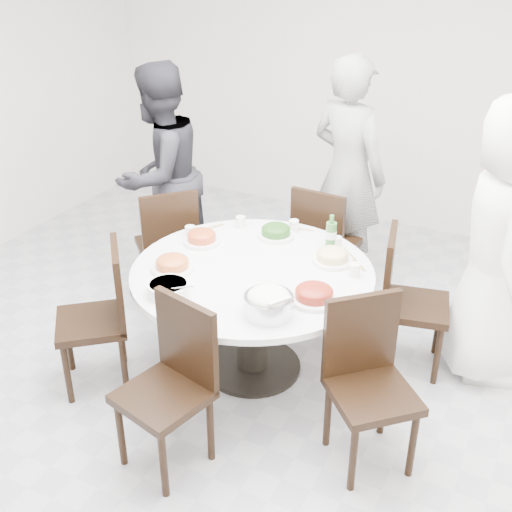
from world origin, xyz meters
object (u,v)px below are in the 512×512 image
at_px(chair_se, 373,391).
at_px(chair_sw, 91,319).
at_px(diner_left, 160,176).
at_px(rice_bowl, 269,305).
at_px(chair_ne, 416,303).
at_px(soup_bowl, 168,289).
at_px(beverage_bottle, 331,232).
at_px(diner_middle, 348,173).
at_px(dining_table, 252,321).
at_px(chair_n, 327,242).
at_px(chair_s, 163,393).
at_px(diner_right, 504,243).
at_px(chair_nw, 167,243).

bearing_deg(chair_se, chair_sw, 140.70).
height_order(diner_left, rice_bowl, diner_left).
height_order(chair_se, diner_left, diner_left).
xyz_separation_m(chair_ne, soup_bowl, (-1.20, -1.01, 0.31)).
bearing_deg(beverage_bottle, chair_sw, -137.36).
xyz_separation_m(chair_se, diner_middle, (-0.85, 1.89, 0.44)).
height_order(dining_table, chair_n, chair_n).
bearing_deg(chair_n, rice_bowl, 102.95).
xyz_separation_m(dining_table, chair_se, (0.94, -0.44, 0.10)).
xyz_separation_m(dining_table, diner_middle, (0.09, 1.45, 0.54)).
relative_size(chair_s, diner_middle, 0.52).
distance_m(diner_middle, soup_bowl, 1.97).
relative_size(chair_sw, diner_middle, 0.52).
bearing_deg(soup_bowl, chair_sw, -170.16).
relative_size(dining_table, rice_bowl, 5.53).
xyz_separation_m(diner_left, beverage_bottle, (1.57, -0.34, -0.01)).
distance_m(chair_s, diner_middle, 2.44).
xyz_separation_m(diner_left, rice_bowl, (1.56, -1.23, -0.07)).
distance_m(chair_sw, chair_s, 0.87).
relative_size(chair_se, diner_right, 0.52).
bearing_deg(diner_middle, chair_se, 132.75).
bearing_deg(dining_table, soup_bowl, -120.87).
bearing_deg(chair_sw, chair_se, 54.17).
height_order(chair_n, beverage_bottle, beverage_bottle).
bearing_deg(chair_ne, diner_left, 69.76).
xyz_separation_m(diner_left, soup_bowl, (0.95, -1.31, -0.09)).
xyz_separation_m(diner_middle, rice_bowl, (0.23, -1.86, -0.11)).
distance_m(chair_sw, chair_se, 1.77).
distance_m(dining_table, diner_right, 1.62).
height_order(chair_ne, diner_middle, diner_middle).
xyz_separation_m(dining_table, chair_sw, (-0.82, -0.58, 0.10)).
distance_m(dining_table, beverage_bottle, 0.76).
bearing_deg(rice_bowl, diner_left, 141.60).
distance_m(chair_se, diner_left, 2.55).
height_order(chair_nw, diner_left, diner_left).
xyz_separation_m(chair_nw, soup_bowl, (0.71, -1.00, 0.31)).
bearing_deg(chair_nw, diner_left, -99.01).
distance_m(soup_bowl, beverage_bottle, 1.15).
xyz_separation_m(chair_n, soup_bowl, (-0.37, -1.57, 0.31)).
xyz_separation_m(chair_n, rice_bowl, (0.24, -1.49, 0.33)).
bearing_deg(diner_left, diner_middle, 122.36).
relative_size(chair_s, soup_bowl, 3.92).
bearing_deg(diner_middle, diner_right, 168.82).
relative_size(chair_ne, chair_sw, 1.00).
bearing_deg(chair_nw, chair_n, 161.08).
distance_m(chair_n, soup_bowl, 1.64).
xyz_separation_m(chair_n, chair_sw, (-0.90, -1.66, 0.00)).
distance_m(chair_ne, rice_bowl, 1.16).
xyz_separation_m(diner_right, soup_bowl, (-1.64, -1.21, -0.13)).
bearing_deg(chair_ne, dining_table, 107.58).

